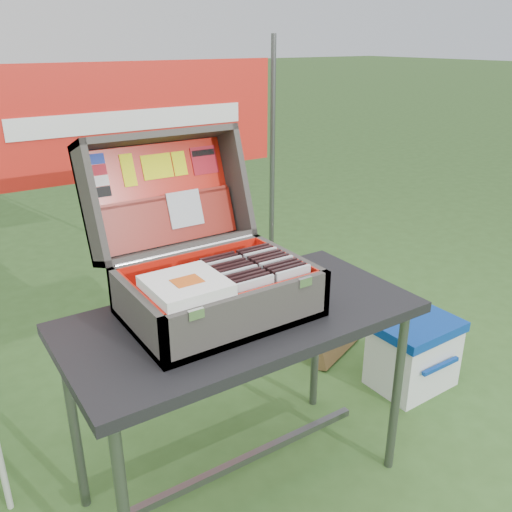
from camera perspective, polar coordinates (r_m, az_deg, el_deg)
ground at (r=2.47m, az=-0.08°, el=-20.70°), size 80.00×80.00×0.00m
table at (r=2.12m, az=-1.39°, el=-15.33°), size 1.25×0.63×0.78m
table_top at (r=1.92m, az=-1.49°, el=-6.52°), size 1.25×0.63×0.04m
table_leg_fr at (r=2.29m, az=14.59°, el=-13.71°), size 0.04×0.04×0.74m
table_leg_bl at (r=2.16m, az=-18.58°, el=-16.63°), size 0.04×0.04×0.74m
table_leg_br at (r=2.58m, az=6.32°, el=-8.56°), size 0.04×0.04×0.74m
table_brace at (r=2.30m, az=-1.33°, el=-20.69°), size 1.10×0.03×0.03m
suitcase at (r=1.85m, az=-5.06°, el=2.39°), size 0.62×0.61×0.56m
suitcase_base_bottom at (r=1.90m, az=-3.92°, el=-5.75°), size 0.62×0.45×0.02m
suitcase_base_wall_front at (r=1.71m, az=-0.45°, el=-6.39°), size 0.62×0.02×0.17m
suitcase_base_wall_back at (r=2.04m, az=-6.91°, el=-1.66°), size 0.62×0.02×0.17m
suitcase_base_wall_left at (r=1.76m, az=-12.49°, el=-6.09°), size 0.02×0.45×0.17m
suitcase_base_wall_right at (r=2.02m, az=3.41°, el=-1.78°), size 0.02×0.45×0.17m
suitcase_liner_floor at (r=1.90m, az=-3.93°, el=-5.35°), size 0.57×0.40×0.01m
suitcase_latch_left at (r=1.58m, az=-6.34°, el=-6.09°), size 0.05×0.01×0.03m
suitcase_latch_right at (r=1.78m, az=5.19°, el=-2.74°), size 0.05×0.01×0.03m
suitcase_hinge at (r=2.02m, az=-7.17°, el=0.62°), size 0.56×0.02×0.02m
suitcase_lid_back at (r=2.16m, az=-10.00°, el=6.37°), size 0.62×0.17×0.43m
suitcase_lid_rim_far at (r=2.11m, az=-10.41°, el=12.18°), size 0.62×0.17×0.08m
suitcase_lid_rim_near at (r=2.10m, az=-8.18°, el=0.93°), size 0.62×0.17×0.08m
suitcase_lid_rim_left at (r=1.99m, az=-17.12°, el=5.11°), size 0.02×0.30×0.48m
suitcase_lid_rim_right at (r=2.23m, az=-2.23°, el=7.78°), size 0.02×0.30×0.48m
suitcase_lid_liner at (r=2.14m, az=-9.85°, el=6.41°), size 0.57×0.13×0.37m
suitcase_liner_wall_front at (r=1.72m, az=-0.73°, el=-5.83°), size 0.57×0.01×0.14m
suitcase_liner_wall_back at (r=2.02m, az=-6.73°, el=-1.49°), size 0.57×0.01×0.14m
suitcase_liner_wall_left at (r=1.76m, az=-12.06°, el=-5.62°), size 0.01×0.40×0.14m
suitcase_liner_wall_right at (r=2.01m, az=3.07°, el=-1.56°), size 0.01×0.40×0.14m
suitcase_lid_pocket at (r=2.13m, az=-9.12°, el=3.72°), size 0.55×0.09×0.18m
suitcase_pocket_edge at (r=2.12m, az=-9.52°, el=6.09°), size 0.54×0.03×0.03m
suitcase_pocket_cd at (r=2.14m, az=-7.48°, el=4.95°), size 0.14×0.05×0.13m
lid_sticker_cc_a at (r=2.07m, az=-16.50°, el=9.77°), size 0.06×0.01×0.04m
lid_sticker_cc_b at (r=2.07m, az=-16.27°, el=8.69°), size 0.06×0.01×0.04m
lid_sticker_cc_c at (r=2.07m, az=-16.05°, el=7.61°), size 0.06×0.01×0.04m
lid_sticker_cc_d at (r=2.06m, az=-15.83°, el=6.52°), size 0.06×0.01×0.04m
lid_card_neon_tall at (r=2.10m, az=-13.30°, el=8.78°), size 0.05×0.04×0.12m
lid_card_neon_main at (r=2.15m, az=-10.36°, el=9.26°), size 0.12×0.03×0.09m
lid_card_neon_small at (r=2.18m, az=-8.06°, el=9.62°), size 0.06×0.03×0.09m
lid_sticker_band at (r=2.23m, az=-5.46°, el=10.01°), size 0.11×0.04×0.11m
lid_sticker_band_bar at (r=2.24m, az=-5.60°, el=10.76°), size 0.10×0.01×0.02m
cd_left_0 at (r=1.75m, az=-0.04°, el=-4.82°), size 0.14×0.01×0.16m
cd_left_1 at (r=1.77m, az=-0.48°, el=-4.52°), size 0.14×0.01×0.16m
cd_left_2 at (r=1.78m, az=-0.91°, el=-4.23°), size 0.14×0.01×0.16m
cd_left_3 at (r=1.80m, az=-1.34°, el=-3.94°), size 0.14×0.01×0.16m
cd_left_4 at (r=1.82m, az=-1.75°, el=-3.66°), size 0.14×0.01×0.16m
cd_left_5 at (r=1.84m, az=-2.15°, el=-3.38°), size 0.14×0.01×0.16m
cd_left_6 at (r=1.86m, az=-2.55°, el=-3.11°), size 0.14×0.01×0.16m
cd_left_7 at (r=1.88m, az=-2.93°, el=-2.85°), size 0.14×0.01×0.16m
cd_left_8 at (r=1.90m, az=-3.31°, el=-2.59°), size 0.14×0.01×0.16m
cd_left_9 at (r=1.92m, az=-3.69°, el=-2.33°), size 0.14×0.01×0.16m
cd_left_10 at (r=1.94m, az=-4.05°, el=-2.08°), size 0.14×0.01×0.16m
cd_right_0 at (r=1.83m, az=3.90°, el=-3.63°), size 0.14×0.01×0.16m
cd_right_1 at (r=1.84m, az=3.44°, el=-3.36°), size 0.14×0.01×0.16m
cd_right_2 at (r=1.86m, az=2.99°, el=-3.09°), size 0.14×0.01×0.16m
cd_right_3 at (r=1.88m, az=2.54°, el=-2.83°), size 0.14×0.01×0.16m
cd_right_4 at (r=1.90m, az=2.11°, el=-2.57°), size 0.14×0.01×0.16m
cd_right_5 at (r=1.91m, az=1.68°, el=-2.32°), size 0.14×0.01×0.16m
cd_right_6 at (r=1.93m, az=1.27°, el=-2.07°), size 0.14×0.01×0.16m
cd_right_7 at (r=1.95m, az=0.86°, el=-1.82°), size 0.14×0.01×0.16m
cd_right_8 at (r=1.97m, az=0.46°, el=-1.58°), size 0.14×0.01×0.16m
cd_right_9 at (r=1.99m, az=0.06°, el=-1.35°), size 0.14×0.01×0.16m
cd_right_10 at (r=2.01m, az=-0.32°, el=-1.12°), size 0.14×0.01×0.16m
songbook_0 at (r=1.70m, az=-7.37°, el=-3.53°), size 0.23×0.23×0.00m
songbook_1 at (r=1.70m, az=-7.37°, el=-3.37°), size 0.23×0.23×0.00m
songbook_2 at (r=1.70m, az=-7.38°, el=-3.22°), size 0.23×0.23×0.00m
songbook_3 at (r=1.70m, az=-7.39°, el=-3.07°), size 0.23×0.23×0.00m
songbook_4 at (r=1.69m, az=-7.40°, el=-2.92°), size 0.23×0.23×0.00m
songbook_5 at (r=1.69m, az=-7.41°, el=-2.76°), size 0.23×0.23×0.00m
songbook_6 at (r=1.69m, az=-7.42°, el=-2.61°), size 0.23×0.23×0.00m
songbook_graphic at (r=1.68m, az=-7.27°, el=-2.60°), size 0.09×0.07×0.00m
cooler at (r=2.92m, az=16.22°, el=-9.78°), size 0.42×0.33×0.37m
cooler_body at (r=2.93m, az=16.17°, el=-10.20°), size 0.40×0.31×0.32m
cooler_lid at (r=2.84m, az=16.56°, el=-7.04°), size 0.42×0.33×0.05m
cooler_handle at (r=2.82m, az=18.86°, el=-10.91°), size 0.25×0.02×0.02m
chair_leg_fr at (r=2.33m, az=-25.37°, el=-18.68°), size 0.02×0.02×0.48m
cardboard_box at (r=3.08m, az=8.01°, el=-6.41°), size 0.46×0.32×0.45m
banner_post_right at (r=3.31m, az=1.70°, el=7.52°), size 0.03×0.03×1.70m
banner at (r=2.82m, az=-12.78°, el=13.78°), size 1.60×0.02×0.55m
banner_text at (r=2.81m, az=-12.69°, el=13.76°), size 1.20×0.00×0.10m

